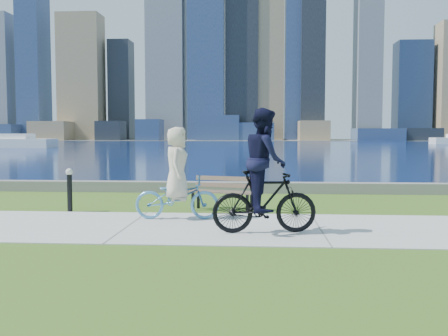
% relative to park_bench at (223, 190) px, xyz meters
% --- Properties ---
extents(ground, '(320.00, 320.00, 0.00)m').
position_rel_park_bench_xyz_m(ground, '(2.16, -2.37, -0.52)').
color(ground, '#355917').
rests_on(ground, ground).
extents(concrete_path, '(80.00, 3.50, 0.02)m').
position_rel_park_bench_xyz_m(concrete_path, '(2.16, -2.37, -0.51)').
color(concrete_path, '#AEAFA9').
rests_on(concrete_path, ground).
extents(seawall, '(90.00, 0.50, 0.35)m').
position_rel_park_bench_xyz_m(seawall, '(2.16, 3.83, -0.35)').
color(seawall, slate).
rests_on(seawall, ground).
extents(bay_water, '(320.00, 131.00, 0.01)m').
position_rel_park_bench_xyz_m(bay_water, '(2.16, 69.63, -0.52)').
color(bay_water, '#0B1C49').
rests_on(bay_water, ground).
extents(far_shore, '(320.00, 30.00, 0.12)m').
position_rel_park_bench_xyz_m(far_shore, '(2.16, 127.63, -0.46)').
color(far_shore, slate).
rests_on(far_shore, ground).
extents(city_skyline, '(177.99, 22.61, 76.00)m').
position_rel_park_bench_xyz_m(city_skyline, '(-0.94, 127.59, 23.82)').
color(city_skyline, navy).
rests_on(city_skyline, ground).
extents(ferry_near, '(14.14, 4.04, 1.92)m').
position_rel_park_bench_xyz_m(ferry_near, '(-34.12, 53.32, 0.27)').
color(ferry_near, white).
rests_on(ferry_near, ground).
extents(park_bench, '(1.75, 0.99, 0.86)m').
position_rel_park_bench_xyz_m(park_bench, '(0.00, 0.00, 0.00)').
color(park_bench, black).
rests_on(park_bench, ground).
extents(bollard_lamp, '(0.18, 0.18, 1.10)m').
position_rel_park_bench_xyz_m(bollard_lamp, '(-3.81, -0.55, 0.10)').
color(bollard_lamp, black).
rests_on(bollard_lamp, ground).
extents(cyclist_woman, '(0.76, 1.94, 2.09)m').
position_rel_park_bench_xyz_m(cyclist_woman, '(-0.95, -1.49, 0.27)').
color(cyclist_woman, '#5396C9').
rests_on(cyclist_woman, ground).
extents(cyclist_man, '(0.87, 2.10, 2.44)m').
position_rel_park_bench_xyz_m(cyclist_man, '(1.02, -2.94, 0.52)').
color(cyclist_man, black).
rests_on(cyclist_man, ground).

